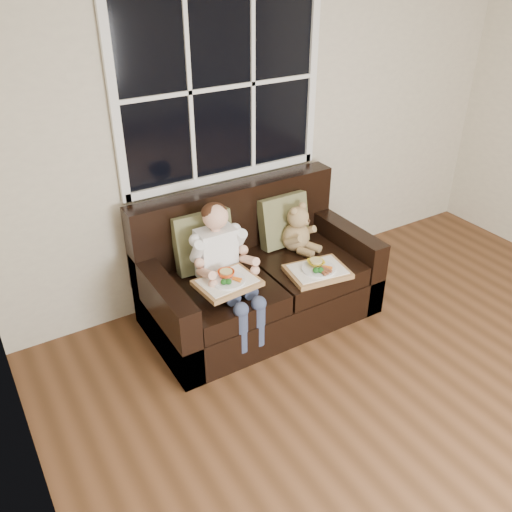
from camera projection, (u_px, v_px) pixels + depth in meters
window_back at (221, 88)px, 3.79m from camera, size 1.62×0.04×1.37m
loveseat at (256, 279)px, 4.13m from camera, size 1.70×0.92×0.96m
pillow_left at (203, 242)px, 3.90m from camera, size 0.44×0.22×0.44m
pillow_right at (284, 221)px, 4.22m from camera, size 0.40×0.18×0.41m
child at (223, 259)px, 3.72m from camera, size 0.39×0.60×0.89m
teddy_bear at (297, 231)px, 4.16m from camera, size 0.28×0.33×0.39m
tray_left at (227, 282)px, 3.61m from camera, size 0.43×0.34×0.09m
tray_right at (317, 270)px, 3.91m from camera, size 0.47×0.39×0.10m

